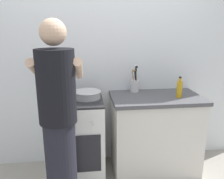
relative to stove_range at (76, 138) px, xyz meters
name	(u,v)px	position (x,y,z in m)	size (l,w,h in m)	color
ground	(109,179)	(0.35, -0.15, -0.45)	(6.00, 6.00, 0.00)	gray
back_wall	(121,61)	(0.55, 0.35, 0.80)	(3.20, 0.10, 2.50)	silver
countertop	(155,133)	(0.90, 0.00, 0.00)	(1.00, 0.60, 0.90)	silver
stove_range	(76,138)	(0.00, 0.00, 0.00)	(0.60, 0.62, 0.90)	white
pot	(60,94)	(-0.14, -0.01, 0.51)	(0.26, 0.19, 0.13)	#B2B2B7
mixing_bowl	(87,94)	(0.14, 0.02, 0.49)	(0.29, 0.29, 0.08)	#B7B7BC
utensil_crock	(135,83)	(0.70, 0.21, 0.55)	(0.10, 0.10, 0.33)	silver
oil_bottle	(179,89)	(1.13, -0.06, 0.54)	(0.06, 0.06, 0.23)	gold
person	(59,126)	(-0.10, -0.59, 0.41)	(0.41, 0.50, 1.70)	black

